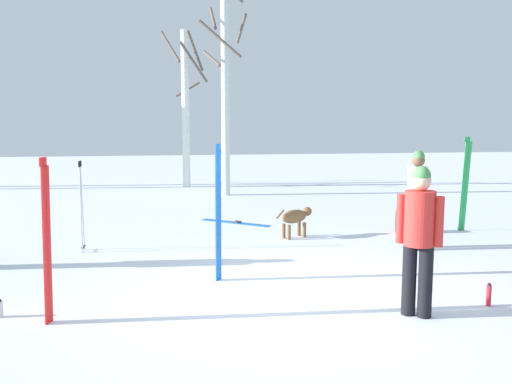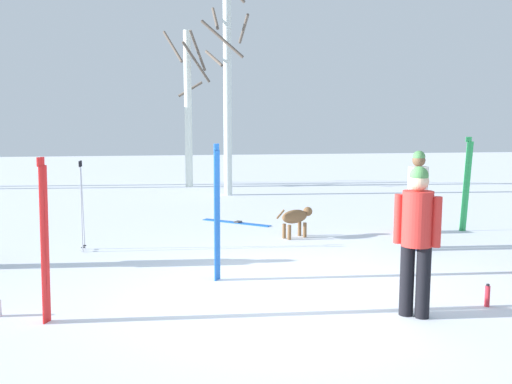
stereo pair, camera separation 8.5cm
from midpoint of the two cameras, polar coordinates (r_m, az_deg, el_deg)
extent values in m
plane|color=white|center=(7.05, 3.20, -10.83)|extent=(60.00, 60.00, 0.00)
cylinder|color=#1E2338|center=(9.76, 16.78, -3.53)|extent=(0.16, 0.16, 0.82)
cylinder|color=#1E2338|center=(9.94, 16.63, -3.33)|extent=(0.16, 0.16, 0.82)
cylinder|color=silver|center=(9.75, 16.86, 0.74)|extent=(0.34, 0.34, 0.62)
sphere|color=brown|center=(9.71, 16.95, 3.20)|extent=(0.22, 0.22, 0.22)
sphere|color=#4C8C4C|center=(9.70, 16.96, 3.55)|extent=(0.21, 0.21, 0.21)
cylinder|color=silver|center=(9.54, 17.04, 0.47)|extent=(0.10, 0.10, 0.56)
cylinder|color=silver|center=(9.95, 16.67, 0.76)|extent=(0.10, 0.10, 0.56)
cylinder|color=black|center=(6.51, 15.91, -8.88)|extent=(0.16, 0.16, 0.82)
cylinder|color=black|center=(6.48, 17.48, -9.02)|extent=(0.16, 0.16, 0.82)
cylinder|color=red|center=(6.34, 16.93, -2.68)|extent=(0.34, 0.34, 0.62)
sphere|color=beige|center=(6.28, 17.08, 1.09)|extent=(0.22, 0.22, 0.22)
sphere|color=#4C8C4C|center=(6.27, 17.10, 1.64)|extent=(0.21, 0.21, 0.21)
cylinder|color=red|center=(6.38, 15.07, -2.73)|extent=(0.10, 0.10, 0.56)
cylinder|color=red|center=(6.31, 18.80, -2.99)|extent=(0.10, 0.10, 0.56)
ellipsoid|color=brown|center=(10.39, 4.31, -2.58)|extent=(0.63, 0.47, 0.26)
sphere|color=brown|center=(10.60, 5.68, -2.04)|extent=(0.18, 0.18, 0.18)
ellipsoid|color=brown|center=(10.65, 5.93, -2.11)|extent=(0.12, 0.10, 0.06)
cylinder|color=brown|center=(10.15, 2.83, -2.35)|extent=(0.19, 0.12, 0.17)
cylinder|color=brown|center=(10.63, 4.81, -3.85)|extent=(0.07, 0.07, 0.28)
cylinder|color=brown|center=(10.51, 5.37, -3.98)|extent=(0.07, 0.07, 0.28)
cylinder|color=brown|center=(10.37, 3.20, -4.11)|extent=(0.07, 0.07, 0.28)
cylinder|color=brown|center=(10.26, 3.76, -4.24)|extent=(0.07, 0.07, 0.28)
cube|color=blue|center=(7.50, -3.90, -2.57)|extent=(0.06, 0.08, 1.82)
cube|color=blue|center=(7.40, -3.97, 4.70)|extent=(0.05, 0.05, 0.10)
cube|color=blue|center=(7.55, -3.66, -2.50)|extent=(0.06, 0.08, 1.82)
cube|color=blue|center=(7.45, -3.72, 4.72)|extent=(0.05, 0.05, 0.10)
cube|color=red|center=(6.39, -20.77, -5.15)|extent=(0.06, 0.12, 1.74)
cube|color=red|center=(6.27, -21.14, 3.00)|extent=(0.04, 0.06, 0.10)
cube|color=red|center=(6.34, -21.07, -5.26)|extent=(0.06, 0.12, 1.74)
cube|color=red|center=(6.22, -21.46, 2.95)|extent=(0.04, 0.06, 0.10)
cube|color=green|center=(11.74, 21.25, 0.54)|extent=(0.15, 0.04, 1.82)
cube|color=green|center=(11.68, 21.47, 5.16)|extent=(0.06, 0.02, 0.10)
cube|color=green|center=(11.77, 21.52, 0.54)|extent=(0.15, 0.04, 1.82)
cube|color=green|center=(11.70, 21.74, 5.15)|extent=(0.06, 0.02, 0.10)
cube|color=blue|center=(11.89, -2.03, -3.27)|extent=(1.35, 1.12, 0.02)
cube|color=#333338|center=(11.86, -1.83, -3.18)|extent=(0.13, 0.12, 0.03)
cube|color=blue|center=(11.98, -1.78, -3.20)|extent=(1.35, 1.12, 0.02)
cube|color=#333338|center=(11.94, -1.57, -3.11)|extent=(0.13, 0.12, 0.03)
cylinder|color=#B2B2BC|center=(9.79, -17.48, -1.65)|extent=(0.02, 0.11, 1.45)
cylinder|color=black|center=(9.70, -17.65, 2.87)|extent=(0.04, 0.04, 0.10)
cylinder|color=black|center=(9.91, -17.33, -5.39)|extent=(0.07, 0.07, 0.01)
cylinder|color=#B2B2BC|center=(9.66, -17.59, -1.78)|extent=(0.02, 0.11, 1.45)
cylinder|color=black|center=(9.57, -17.77, 2.80)|extent=(0.04, 0.04, 0.10)
cylinder|color=black|center=(9.78, -17.44, -5.57)|extent=(0.07, 0.07, 0.01)
cube|color=red|center=(11.26, 15.50, -3.04)|extent=(0.24, 0.29, 0.44)
cube|color=red|center=(11.34, 16.03, -3.32)|extent=(0.09, 0.20, 0.20)
cube|color=black|center=(11.14, 15.22, -3.15)|extent=(0.03, 0.04, 0.37)
cube|color=black|center=(11.25, 14.81, -3.03)|extent=(0.03, 0.04, 0.37)
cylinder|color=red|center=(7.20, 23.41, -10.00)|extent=(0.06, 0.06, 0.25)
cylinder|color=black|center=(7.16, 23.46, -8.94)|extent=(0.04, 0.04, 0.02)
cylinder|color=silver|center=(18.60, -7.00, 8.55)|extent=(0.25, 0.25, 5.21)
cylinder|color=brown|center=(19.03, -6.78, 10.65)|extent=(0.85, 0.29, 0.54)
cylinder|color=brown|center=(18.28, -6.14, 13.37)|extent=(0.97, 0.66, 1.26)
cylinder|color=brown|center=(18.51, -5.99, 14.51)|extent=(0.61, 0.78, 1.24)
cylinder|color=brown|center=(18.48, -8.60, 14.85)|extent=(0.65, 1.05, 1.12)
cylinder|color=silver|center=(16.39, -2.85, 10.87)|extent=(0.24, 0.24, 6.42)
cylinder|color=brown|center=(16.70, -1.15, 16.73)|extent=(0.20, 1.05, 0.71)
cylinder|color=brown|center=(16.56, -4.15, 17.70)|extent=(0.17, 0.77, 0.75)
cylinder|color=brown|center=(15.95, -3.41, 15.72)|extent=(1.20, 0.51, 1.10)
cylinder|color=brown|center=(16.23, -4.29, 13.81)|extent=(0.48, 0.90, 0.56)
camera|label=1|loc=(0.04, -89.74, 0.03)|focal=38.14mm
camera|label=2|loc=(0.04, 90.26, -0.03)|focal=38.14mm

